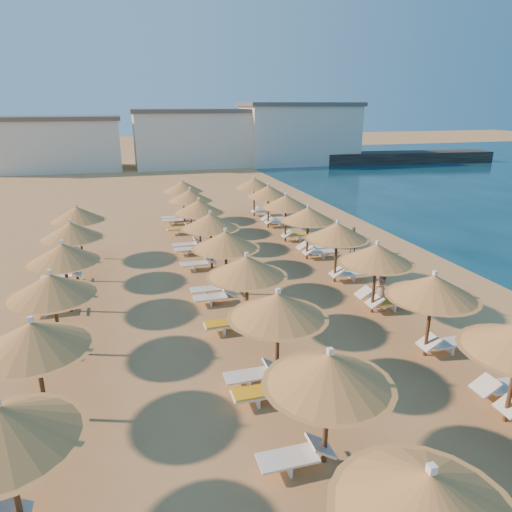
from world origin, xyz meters
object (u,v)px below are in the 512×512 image
object	(u,v)px
parasol_row_west	(235,253)
beachgoer_c	(353,240)
parasol_row_east	(355,243)
jetty	(387,158)
beachgoer_a	(381,288)

from	to	relation	value
parasol_row_west	beachgoer_c	world-z (taller)	parasol_row_west
parasol_row_east	beachgoer_c	world-z (taller)	parasol_row_east
jetty	beachgoer_a	world-z (taller)	beachgoer_a
jetty	beachgoer_c	bearing A→B (deg)	-117.28
parasol_row_east	parasol_row_west	distance (m)	5.15
jetty	beachgoer_a	xyz separation A→B (m)	(-26.24, -42.53, 0.20)
jetty	parasol_row_west	world-z (taller)	parasol_row_west
beachgoer_c	beachgoer_a	distance (m)	7.39
jetty	beachgoer_a	distance (m)	49.97
parasol_row_west	beachgoer_c	distance (m)	9.78
parasol_row_west	beachgoer_a	bearing A→B (deg)	-15.65
parasol_row_east	beachgoer_a	distance (m)	2.18
parasol_row_east	parasol_row_west	size ratio (longest dim) A/B	1.00
parasol_row_east	parasol_row_west	world-z (taller)	same
jetty	parasol_row_west	distance (m)	51.90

